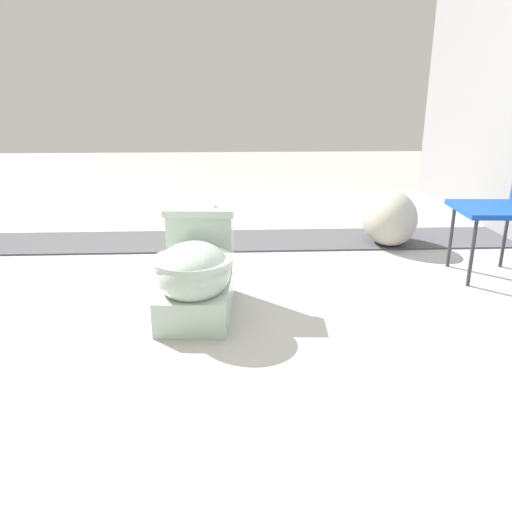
# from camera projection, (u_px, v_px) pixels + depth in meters

# --- Properties ---
(ground_plane) EXTENTS (14.00, 14.00, 0.00)m
(ground_plane) POSITION_uv_depth(u_px,v_px,m) (190.00, 301.00, 2.70)
(ground_plane) COLOR #A8A59E
(gravel_strip) EXTENTS (0.56, 8.00, 0.01)m
(gravel_strip) POSITION_uv_depth(u_px,v_px,m) (268.00, 240.00, 3.79)
(gravel_strip) COLOR #4C4C51
(gravel_strip) RESTS_ON ground
(toilet) EXTENTS (0.66, 0.42, 0.52)m
(toilet) POSITION_uv_depth(u_px,v_px,m) (196.00, 272.00, 2.49)
(toilet) COLOR #B2C6B7
(toilet) RESTS_ON ground
(boulder_near) EXTENTS (0.52, 0.39, 0.41)m
(boulder_near) POSITION_uv_depth(u_px,v_px,m) (389.00, 218.00, 3.64)
(boulder_near) COLOR #ADA899
(boulder_near) RESTS_ON ground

